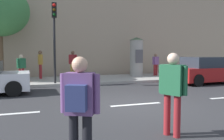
% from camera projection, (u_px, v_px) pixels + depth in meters
% --- Properties ---
extents(ground_plane, '(80.00, 80.00, 0.00)m').
position_uv_depth(ground_plane, '(136.00, 105.00, 7.77)').
color(ground_plane, '#2B2B2D').
extents(sidewalk_curb, '(36.00, 4.00, 0.15)m').
position_uv_depth(sidewalk_curb, '(90.00, 80.00, 14.39)').
color(sidewalk_curb, '#9E9B93').
rests_on(sidewalk_curb, ground_plane).
extents(lane_markings, '(25.80, 0.16, 0.01)m').
position_uv_depth(lane_markings, '(136.00, 104.00, 7.77)').
color(lane_markings, silver).
rests_on(lane_markings, ground_plane).
extents(building_backdrop, '(36.00, 5.00, 10.01)m').
position_uv_depth(building_backdrop, '(76.00, 13.00, 18.77)').
color(building_backdrop, tan).
rests_on(building_backdrop, ground_plane).
extents(traffic_light, '(0.24, 0.45, 4.13)m').
position_uv_depth(traffic_light, '(54.00, 30.00, 11.81)').
color(traffic_light, black).
rests_on(traffic_light, sidewalk_curb).
extents(poster_column, '(1.00, 1.00, 2.68)m').
position_uv_depth(poster_column, '(136.00, 56.00, 15.98)').
color(poster_column, '#9E9B93').
rests_on(poster_column, sidewalk_curb).
extents(pedestrian_in_red_top, '(0.54, 0.49, 1.69)m').
position_uv_depth(pedestrian_in_red_top, '(80.00, 104.00, 3.31)').
color(pedestrian_in_red_top, black).
rests_on(pedestrian_in_red_top, ground_plane).
extents(pedestrian_near_pole, '(0.43, 0.59, 1.74)m').
position_uv_depth(pedestrian_near_pole, '(173.00, 87.00, 4.75)').
color(pedestrian_near_pole, maroon).
rests_on(pedestrian_near_pole, ground_plane).
extents(pedestrian_in_dark_shirt, '(0.47, 0.56, 1.50)m').
position_uv_depth(pedestrian_in_dark_shirt, '(21.00, 66.00, 12.57)').
color(pedestrian_in_dark_shirt, maroon).
rests_on(pedestrian_in_dark_shirt, sidewalk_curb).
extents(pedestrian_tallest, '(0.30, 0.58, 1.74)m').
position_uv_depth(pedestrian_tallest, '(40.00, 62.00, 14.29)').
color(pedestrian_tallest, maroon).
rests_on(pedestrian_tallest, sidewalk_curb).
extents(pedestrian_with_backpack, '(0.49, 0.45, 1.73)m').
position_uv_depth(pedestrian_with_backpack, '(73.00, 62.00, 14.90)').
color(pedestrian_with_backpack, '#B78C33').
rests_on(pedestrian_with_backpack, sidewalk_curb).
extents(pedestrian_with_bag, '(0.56, 0.34, 1.54)m').
position_uv_depth(pedestrian_with_bag, '(156.00, 63.00, 16.24)').
color(pedestrian_with_bag, maroon).
rests_on(pedestrian_with_bag, sidewalk_curb).
extents(parked_car_dark, '(4.09, 2.08, 1.51)m').
position_uv_depth(parked_car_dark, '(206.00, 71.00, 13.19)').
color(parked_car_dark, maroon).
rests_on(parked_car_dark, ground_plane).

